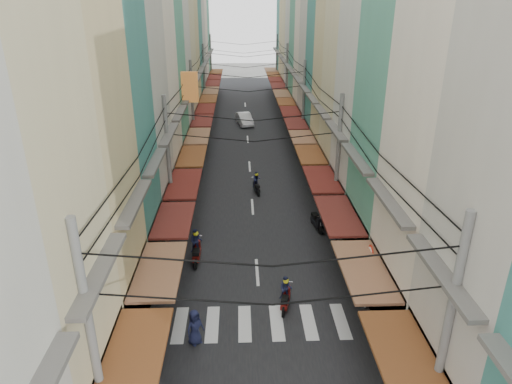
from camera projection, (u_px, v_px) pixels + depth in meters
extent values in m
plane|color=slate|center=(256.00, 252.00, 25.33)|extent=(160.00, 160.00, 0.00)
cube|color=black|center=(248.00, 145.00, 43.71)|extent=(10.00, 80.00, 0.02)
cube|color=gray|center=(180.00, 146.00, 43.48)|extent=(3.00, 80.00, 0.06)
cube|color=gray|center=(315.00, 144.00, 43.93)|extent=(3.00, 80.00, 0.06)
cube|color=silver|center=(180.00, 325.00, 19.69)|extent=(0.55, 2.40, 0.01)
cube|color=silver|center=(212.00, 324.00, 19.73)|extent=(0.55, 2.40, 0.01)
cube|color=silver|center=(245.00, 323.00, 19.78)|extent=(0.55, 2.40, 0.01)
cube|color=silver|center=(277.00, 322.00, 19.83)|extent=(0.55, 2.40, 0.01)
cube|color=silver|center=(309.00, 322.00, 19.88)|extent=(0.55, 2.40, 0.01)
cube|color=silver|center=(341.00, 321.00, 19.93)|extent=(0.55, 2.40, 0.01)
cube|color=brown|center=(135.00, 354.00, 13.92)|extent=(1.80, 4.34, 0.12)
cube|color=#595651|center=(100.00, 271.00, 12.72)|extent=(0.50, 4.24, 0.15)
cube|color=tan|center=(37.00, 155.00, 16.19)|extent=(6.00, 4.70, 15.81)
cube|color=black|center=(125.00, 300.00, 18.75)|extent=(1.20, 4.52, 3.20)
cube|color=#8B5B3F|center=(159.00, 270.00, 18.25)|extent=(1.80, 4.33, 0.12)
cube|color=#595651|center=(135.00, 202.00, 17.05)|extent=(0.50, 4.23, 0.15)
cube|color=#387D73|center=(72.00, 84.00, 19.66)|extent=(6.00, 4.30, 19.25)
cube|color=black|center=(146.00, 245.00, 22.89)|extent=(1.20, 4.13, 3.20)
cube|color=maroon|center=(174.00, 220.00, 22.39)|extent=(1.80, 3.96, 0.12)
cube|color=#595651|center=(155.00, 162.00, 21.19)|extent=(0.50, 3.87, 0.15)
cube|color=#B7B3A7|center=(100.00, 52.00, 23.67)|extent=(6.00, 5.14, 20.93)
cube|color=black|center=(160.00, 206.00, 27.23)|extent=(1.20, 4.94, 3.20)
cube|color=#5E1D17|center=(184.00, 184.00, 26.73)|extent=(1.80, 4.73, 0.12)
cube|color=#595651|center=(169.00, 134.00, 25.53)|extent=(0.50, 4.63, 0.15)
cube|color=beige|center=(126.00, 72.00, 28.99)|extent=(6.00, 4.95, 17.43)
cube|color=black|center=(172.00, 175.00, 31.87)|extent=(1.20, 4.75, 3.20)
cube|color=brown|center=(192.00, 156.00, 31.37)|extent=(1.80, 4.56, 0.12)
cube|color=#595651|center=(180.00, 113.00, 30.17)|extent=(0.50, 4.46, 0.15)
cube|color=#4F987C|center=(142.00, 69.00, 33.78)|extent=(6.00, 4.99, 16.32)
cube|color=black|center=(180.00, 153.00, 36.44)|extent=(1.20, 4.80, 3.20)
cube|color=#8B5B3F|center=(198.00, 136.00, 35.94)|extent=(1.80, 4.60, 0.12)
cube|color=#595651|center=(187.00, 98.00, 34.74)|extent=(0.50, 4.50, 0.15)
cube|color=beige|center=(149.00, 19.00, 36.93)|extent=(6.00, 4.65, 22.87)
cube|color=black|center=(186.00, 136.00, 40.87)|extent=(1.20, 4.46, 3.20)
cube|color=maroon|center=(202.00, 121.00, 40.37)|extent=(1.80, 4.27, 0.12)
cube|color=#595651|center=(193.00, 87.00, 39.17)|extent=(0.50, 4.18, 0.15)
cube|color=beige|center=(160.00, 30.00, 41.76)|extent=(6.00, 4.89, 20.58)
cube|color=black|center=(191.00, 123.00, 45.25)|extent=(1.20, 4.70, 3.20)
cube|color=#5E1D17|center=(206.00, 109.00, 44.75)|extent=(1.80, 4.50, 0.12)
cube|color=#595651|center=(197.00, 78.00, 43.55)|extent=(0.50, 4.40, 0.15)
cube|color=tan|center=(168.00, 38.00, 46.51)|extent=(6.00, 4.52, 18.44)
cube|color=black|center=(195.00, 112.00, 49.58)|extent=(1.20, 4.34, 3.20)
cube|color=brown|center=(208.00, 99.00, 49.08)|extent=(1.80, 4.16, 0.12)
cube|color=#595651|center=(201.00, 71.00, 47.88)|extent=(0.50, 4.07, 0.15)
cube|color=#387D73|center=(173.00, 24.00, 50.54)|extent=(6.00, 5.20, 20.63)
cube|color=black|center=(199.00, 103.00, 54.04)|extent=(1.20, 4.99, 3.20)
cube|color=#8B5B3F|center=(211.00, 91.00, 53.54)|extent=(1.80, 4.78, 0.12)
cube|color=#595651|center=(204.00, 64.00, 52.34)|extent=(0.50, 4.68, 0.15)
cube|color=#B7B3A7|center=(178.00, 9.00, 54.60)|extent=(6.00, 4.94, 23.70)
cube|color=black|center=(202.00, 94.00, 58.70)|extent=(1.20, 4.74, 3.20)
cube|color=maroon|center=(213.00, 83.00, 58.20)|extent=(1.80, 4.55, 0.12)
cube|color=#595651|center=(207.00, 59.00, 57.00)|extent=(0.50, 4.45, 0.15)
cube|color=beige|center=(183.00, 18.00, 59.65)|extent=(6.00, 4.96, 21.12)
cube|color=black|center=(204.00, 87.00, 63.25)|extent=(1.20, 4.76, 3.20)
cube|color=#5E1D17|center=(215.00, 77.00, 62.75)|extent=(1.80, 4.56, 0.12)
cube|color=#595651|center=(209.00, 54.00, 61.55)|extent=(0.50, 4.46, 0.15)
cube|color=#4F987C|center=(187.00, 22.00, 64.49)|extent=(6.00, 5.04, 19.90)
cube|color=black|center=(207.00, 81.00, 67.84)|extent=(1.20, 4.84, 3.20)
cube|color=brown|center=(216.00, 72.00, 67.35)|extent=(1.80, 4.64, 0.12)
cube|color=#595651|center=(211.00, 50.00, 66.15)|extent=(0.50, 4.54, 0.15)
cube|color=brown|center=(190.00, 87.00, 33.46)|extent=(1.20, 0.40, 2.20)
cube|color=brown|center=(404.00, 357.00, 13.81)|extent=(1.80, 4.35, 0.12)
cube|color=#595651|center=(441.00, 273.00, 12.66)|extent=(0.50, 4.25, 0.15)
cube|color=beige|center=(502.00, 58.00, 15.19)|extent=(6.00, 4.97, 22.38)
cube|color=black|center=(396.00, 298.00, 18.87)|extent=(1.20, 4.78, 3.20)
cube|color=#8B5B3F|center=(364.00, 270.00, 18.27)|extent=(1.80, 4.58, 0.12)
cube|color=#595651|center=(388.00, 201.00, 17.12)|extent=(0.50, 4.48, 0.15)
cube|color=#4F987C|center=(428.00, 126.00, 21.22)|extent=(6.00, 5.03, 15.08)
cube|color=black|center=(365.00, 239.00, 23.47)|extent=(1.20, 4.83, 3.20)
cube|color=maroon|center=(338.00, 215.00, 22.87)|extent=(1.80, 4.63, 0.12)
cube|color=#595651|center=(356.00, 158.00, 21.72)|extent=(0.50, 4.53, 0.15)
cube|color=beige|center=(402.00, 42.00, 24.45)|extent=(6.00, 4.79, 21.66)
cube|color=black|center=(345.00, 200.00, 27.99)|extent=(1.20, 4.60, 3.20)
cube|color=#5E1D17|center=(322.00, 179.00, 27.39)|extent=(1.80, 4.41, 0.12)
cube|color=#595651|center=(336.00, 131.00, 26.23)|extent=(0.50, 4.31, 0.15)
cube|color=beige|center=(377.00, 43.00, 28.91)|extent=(6.00, 4.52, 20.74)
cube|color=black|center=(330.00, 173.00, 32.27)|extent=(1.20, 4.34, 3.20)
cube|color=brown|center=(310.00, 155.00, 31.67)|extent=(1.80, 4.16, 0.12)
cube|color=#595651|center=(322.00, 112.00, 30.51)|extent=(0.50, 4.07, 0.15)
cube|color=tan|center=(356.00, 84.00, 34.18)|extent=(6.00, 4.12, 14.13)
cube|color=black|center=(320.00, 154.00, 36.24)|extent=(1.20, 3.96, 3.20)
cube|color=#8B5B3F|center=(302.00, 137.00, 35.64)|extent=(1.80, 3.79, 0.12)
cube|color=#595651|center=(312.00, 99.00, 34.49)|extent=(0.50, 3.71, 0.15)
cube|color=#387D73|center=(346.00, 53.00, 37.40)|extent=(6.00, 4.40, 17.68)
cube|color=black|center=(312.00, 139.00, 40.16)|extent=(1.20, 4.23, 3.20)
cube|color=maroon|center=(296.00, 123.00, 39.56)|extent=(1.80, 4.05, 0.12)
cube|color=#595651|center=(305.00, 88.00, 38.40)|extent=(0.50, 3.96, 0.15)
cube|color=#B7B3A7|center=(337.00, 19.00, 40.59)|extent=(6.00, 4.64, 22.59)
cube|color=black|center=(305.00, 125.00, 44.32)|extent=(1.20, 4.45, 3.20)
cube|color=#5E1D17|center=(290.00, 111.00, 43.71)|extent=(1.80, 4.26, 0.12)
cube|color=#595651|center=(298.00, 80.00, 42.56)|extent=(0.50, 4.17, 0.15)
cube|color=beige|center=(327.00, 24.00, 44.83)|extent=(6.00, 4.00, 21.25)
cube|color=black|center=(300.00, 115.00, 48.28)|extent=(1.20, 3.84, 3.20)
cube|color=brown|center=(286.00, 102.00, 47.68)|extent=(1.80, 3.68, 0.12)
cube|color=#595651|center=(293.00, 73.00, 46.53)|extent=(0.50, 3.60, 0.15)
cube|color=#4F987C|center=(320.00, 17.00, 48.76)|extent=(6.00, 5.01, 22.33)
cube|color=black|center=(295.00, 106.00, 52.43)|extent=(1.20, 4.81, 3.20)
cube|color=#8B5B3F|center=(282.00, 94.00, 51.82)|extent=(1.80, 4.61, 0.12)
cube|color=#595651|center=(288.00, 67.00, 50.67)|extent=(0.50, 4.51, 0.15)
cube|color=beige|center=(312.00, 27.00, 53.87)|extent=(6.00, 5.00, 19.71)
cube|color=black|center=(290.00, 97.00, 57.03)|extent=(1.20, 4.80, 3.20)
cube|color=maroon|center=(278.00, 86.00, 56.42)|extent=(1.80, 4.60, 0.12)
cube|color=#595651|center=(284.00, 61.00, 55.27)|extent=(0.50, 4.50, 0.15)
cube|color=beige|center=(306.00, 37.00, 58.71)|extent=(6.00, 4.32, 16.86)
cube|color=black|center=(286.00, 90.00, 61.31)|extent=(1.20, 4.15, 3.20)
cube|color=#5E1D17|center=(276.00, 80.00, 60.71)|extent=(1.80, 3.97, 0.12)
cube|color=#595651|center=(281.00, 56.00, 59.55)|extent=(0.50, 3.89, 0.15)
cube|color=tan|center=(302.00, 22.00, 62.08)|extent=(6.00, 4.33, 19.96)
cube|color=black|center=(283.00, 84.00, 65.28)|extent=(1.20, 4.16, 3.20)
cube|color=brown|center=(273.00, 75.00, 64.68)|extent=(1.80, 3.99, 0.12)
cube|color=#595651|center=(278.00, 53.00, 63.53)|extent=(0.50, 3.90, 0.15)
cube|color=#387D73|center=(298.00, 41.00, 67.41)|extent=(6.00, 4.88, 14.34)
cube|color=black|center=(281.00, 79.00, 69.51)|extent=(1.20, 4.68, 3.20)
cube|color=#8B5B3F|center=(271.00, 70.00, 68.91)|extent=(1.80, 4.49, 0.12)
cube|color=#595651|center=(276.00, 49.00, 67.76)|extent=(0.50, 4.39, 0.15)
cylinder|color=slate|center=(94.00, 351.00, 12.52)|extent=(0.26, 0.26, 8.20)
cylinder|color=slate|center=(445.00, 342.00, 12.86)|extent=(0.26, 0.26, 8.20)
cylinder|color=slate|center=(169.00, 166.00, 26.31)|extent=(0.26, 0.26, 8.20)
cylinder|color=slate|center=(337.00, 164.00, 26.65)|extent=(0.26, 0.26, 8.20)
cylinder|color=slate|center=(193.00, 108.00, 40.10)|extent=(0.26, 0.26, 8.20)
cylinder|color=slate|center=(303.00, 107.00, 40.43)|extent=(0.26, 0.26, 8.20)
cylinder|color=slate|center=(204.00, 80.00, 53.89)|extent=(0.26, 0.26, 8.20)
cylinder|color=slate|center=(287.00, 79.00, 54.22)|extent=(0.26, 0.26, 8.20)
cylinder|color=slate|center=(211.00, 63.00, 67.67)|extent=(0.26, 0.26, 8.20)
cylinder|color=slate|center=(277.00, 63.00, 68.01)|extent=(0.26, 0.26, 8.20)
imported|color=white|center=(244.00, 125.00, 50.90)|extent=(4.81, 2.66, 1.61)
imported|color=black|center=(352.00, 247.00, 25.90)|extent=(1.86, 0.95, 1.22)
cylinder|color=black|center=(198.00, 251.00, 24.97)|extent=(0.11, 0.55, 0.55)
cylinder|color=black|center=(196.00, 264.00, 23.70)|extent=(0.11, 0.55, 0.55)
cube|color=#65110D|center=(197.00, 254.00, 24.27)|extent=(0.36, 1.22, 0.30)
cube|color=black|center=(196.00, 252.00, 23.90)|extent=(0.34, 0.58, 0.19)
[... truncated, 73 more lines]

